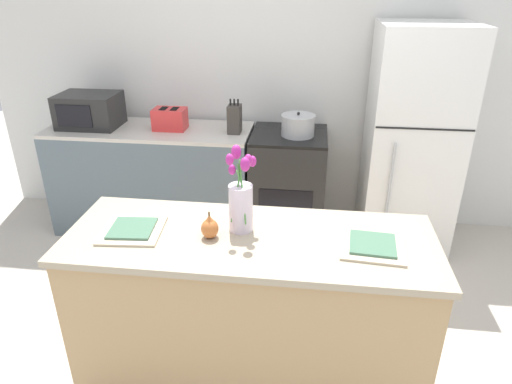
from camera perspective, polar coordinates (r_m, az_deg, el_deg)
The scene contains 14 objects.
ground_plane at distance 2.79m, azimuth -0.69°, elevation -21.76°, with size 10.00×10.00×0.00m, color beige.
back_wall at distance 3.95m, azimuth 3.27°, elevation 15.20°, with size 5.20×0.08×2.70m.
kitchen_island at distance 2.48m, azimuth -0.74°, elevation -14.58°, with size 1.80×0.66×0.91m.
back_counter at distance 4.05m, azimuth -12.62°, elevation 1.62°, with size 1.68×0.60×0.91m.
stove_range at distance 3.83m, azimuth 4.00°, elevation 0.78°, with size 0.60×0.61×0.91m.
refrigerator at distance 3.75m, azimuth 18.90°, elevation 5.86°, with size 0.68×0.67×1.76m.
flower_vase at distance 2.20m, azimuth -1.91°, elevation -1.06°, with size 0.12×0.16×0.43m.
pear_figurine at distance 2.19m, azimuth -5.80°, elevation -4.44°, with size 0.08×0.08×0.14m.
plate_setting_left at distance 2.33m, azimuth -15.19°, elevation -4.55°, with size 0.31×0.31×0.02m.
plate_setting_right at distance 2.19m, azimuth 14.36°, elevation -6.45°, with size 0.31×0.31×0.02m.
toaster at distance 3.81m, azimuth -10.71°, elevation 8.97°, with size 0.28×0.18×0.17m.
cooking_pot at distance 3.60m, azimuth 5.27°, elevation 8.31°, with size 0.26×0.26×0.19m.
microwave at distance 4.05m, azimuth -20.10°, elevation 9.58°, with size 0.48×0.37×0.27m.
knife_block at distance 3.65m, azimuth -2.70°, elevation 9.11°, with size 0.10×0.14×0.27m.
Camera 1 is at (0.27, -1.88, 2.05)m, focal length 32.00 mm.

